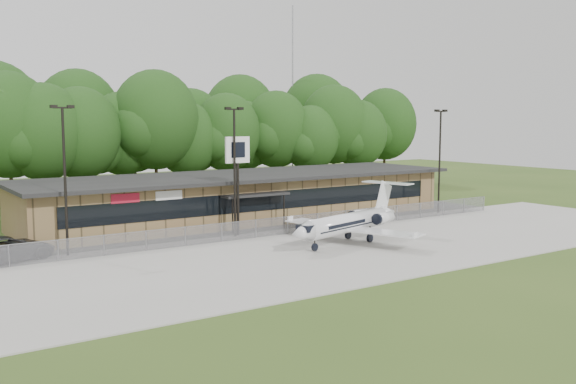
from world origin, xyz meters
TOP-DOWN VIEW (x-y plane):
  - ground at (0.00, 0.00)m, footprint 160.00×160.00m
  - apron at (0.00, 8.00)m, footprint 64.00×18.00m
  - parking_lot at (0.00, 19.50)m, footprint 50.00×9.00m
  - terminal at (-0.00, 23.94)m, footprint 41.00×11.65m
  - fence at (0.00, 15.00)m, footprint 46.00×0.04m
  - treeline at (0.00, 42.00)m, footprint 72.00×12.00m
  - radio_mast at (22.00, 48.00)m, footprint 0.20×0.20m
  - light_pole_left at (-18.00, 16.50)m, footprint 1.55×0.30m
  - light_pole_mid at (-5.00, 16.50)m, footprint 1.55×0.30m
  - light_pole_right at (18.00, 16.50)m, footprint 1.55×0.30m
  - business_jet at (0.79, 9.29)m, footprint 12.86×11.55m
  - suv at (-21.85, 16.93)m, footprint 6.90×4.70m
  - pole_sign at (-4.57, 16.80)m, footprint 2.08×0.27m

SIDE VIEW (x-z plane):
  - ground at x=0.00m, z-range 0.00..0.00m
  - parking_lot at x=0.00m, z-range 0.00..0.06m
  - apron at x=0.00m, z-range 0.00..0.08m
  - fence at x=0.00m, z-range 0.02..1.54m
  - suv at x=-21.85m, z-range 0.00..1.76m
  - business_jet at x=0.79m, z-range -0.62..3.74m
  - terminal at x=0.00m, z-range 0.03..4.33m
  - light_pole_left at x=-18.00m, z-range 0.86..11.09m
  - light_pole_mid at x=-5.00m, z-range 0.86..11.09m
  - light_pole_right at x=18.00m, z-range 0.86..11.09m
  - pole_sign at x=-4.57m, z-range 2.10..10.03m
  - treeline at x=0.00m, z-range 0.00..15.00m
  - radio_mast at x=22.00m, z-range 0.00..25.00m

